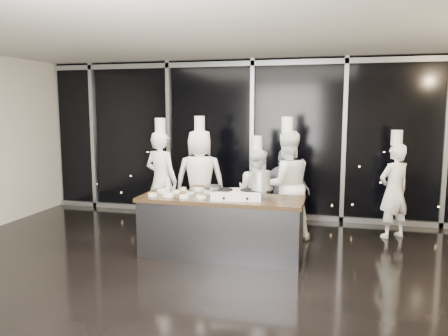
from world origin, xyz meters
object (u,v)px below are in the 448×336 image
at_px(stove, 236,194).
at_px(chef_far_left, 161,180).
at_px(chef_side, 394,190).
at_px(guest, 284,192).
at_px(chef_right, 286,185).
at_px(demo_counter, 221,226).
at_px(chef_center, 256,191).
at_px(chef_left, 200,179).
at_px(frying_pan, 212,187).
at_px(stock_pot, 261,180).

height_order(stove, chef_far_left, chef_far_left).
height_order(chef_far_left, chef_side, chef_far_left).
height_order(guest, chef_right, chef_right).
xyz_separation_m(demo_counter, chef_side, (2.64, 1.63, 0.38)).
distance_m(chef_center, chef_side, 2.35).
xyz_separation_m(stove, chef_left, (-1.00, 1.39, -0.03)).
bearing_deg(chef_side, chef_left, -30.88).
bearing_deg(chef_left, chef_right, 157.62).
height_order(frying_pan, guest, guest).
bearing_deg(chef_center, stove, 107.07).
bearing_deg(guest, demo_counter, 57.19).
relative_size(chef_far_left, chef_right, 0.98).
relative_size(frying_pan, guest, 0.32).
xyz_separation_m(chef_far_left, guest, (2.21, 0.27, -0.17)).
height_order(chef_right, chef_side, chef_right).
xyz_separation_m(chef_left, chef_center, (1.06, -0.03, -0.17)).
bearing_deg(chef_side, stove, -0.68).
relative_size(stock_pot, chef_center, 0.16).
xyz_separation_m(stock_pot, chef_side, (2.04, 1.64, -0.34)).
relative_size(chef_left, guest, 1.38).
bearing_deg(guest, frying_pan, 55.80).
bearing_deg(chef_side, guest, -28.49).
xyz_separation_m(chef_center, chef_side, (2.33, 0.32, 0.07)).
bearing_deg(chef_far_left, chef_center, -157.58).
distance_m(frying_pan, stock_pot, 0.73).
height_order(demo_counter, stock_pot, stock_pot).
distance_m(stove, chef_side, 2.92).
distance_m(stock_pot, chef_center, 1.41).
xyz_separation_m(demo_counter, stove, (0.25, -0.05, 0.51)).
height_order(stock_pot, chef_left, chef_left).
height_order(stove, frying_pan, frying_pan).
bearing_deg(demo_counter, chef_right, 51.92).
bearing_deg(chef_left, guest, 168.57).
distance_m(stock_pot, chef_left, 1.92).
xyz_separation_m(chef_far_left, chef_right, (2.27, -0.04, 0.01)).
relative_size(demo_counter, stove, 3.14).
bearing_deg(stock_pot, frying_pan, -172.23).
distance_m(chef_left, chef_side, 3.40).
relative_size(frying_pan, chef_center, 0.28).
relative_size(chef_left, chef_center, 1.19).
relative_size(demo_counter, frying_pan, 5.10).
bearing_deg(chef_center, chef_far_left, 25.66).
distance_m(stock_pot, chef_right, 1.15).
bearing_deg(chef_far_left, chef_side, -156.53).
bearing_deg(chef_left, stock_pot, 121.59).
distance_m(frying_pan, chef_side, 3.26).
height_order(chef_left, chef_center, chef_left).
height_order(stove, chef_left, chef_left).
xyz_separation_m(demo_counter, chef_far_left, (-1.42, 1.12, 0.47)).
bearing_deg(chef_side, chef_center, -27.95).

